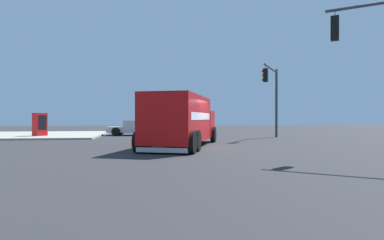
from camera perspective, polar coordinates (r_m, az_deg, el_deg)
name	(u,v)px	position (r m, az deg, el deg)	size (l,w,h in m)	color
ground_plane	(199,147)	(16.43, 1.30, -5.13)	(100.00, 100.00, 0.00)	#2B2B2D
sidewalk_corner_far	(36,135)	(30.48, -27.16, -2.50)	(11.71, 11.71, 0.14)	#9E998E
delivery_truck	(182,120)	(16.72, -1.82, -0.08)	(8.52, 5.22, 2.74)	red
traffic_light_secondary	(273,91)	(24.65, 14.90, 5.29)	(3.67, 2.57, 5.58)	#38383D
pickup_silver	(136,127)	(28.28, -10.37, -1.35)	(2.68, 5.38, 1.38)	#B7BABF
vending_machine_red	(40,124)	(27.60, -26.65, -0.73)	(1.17, 1.16, 1.85)	red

